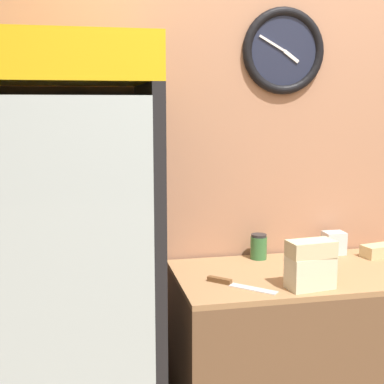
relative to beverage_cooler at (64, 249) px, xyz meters
name	(u,v)px	position (x,y,z in m)	size (l,w,h in m)	color
wall_back	(293,168)	(1.20, 0.36, 0.29)	(5.20, 0.10, 2.70)	#AD7A5B
prep_counter	(317,358)	(1.20, -0.02, -0.62)	(1.40, 0.65, 0.90)	brown
beverage_cooler	(64,249)	(0.00, 0.00, 0.00)	(0.78, 0.72, 1.95)	black
sandwich_stack_bottom	(310,280)	(1.04, -0.24, -0.13)	(0.22, 0.14, 0.07)	beige
sandwich_stack_middle	(311,265)	(1.04, -0.24, -0.06)	(0.22, 0.13, 0.07)	beige
sandwich_stack_top	(311,249)	(1.04, -0.24, 0.01)	(0.21, 0.13, 0.07)	beige
sandwich_flat_left	(380,251)	(1.61, 0.14, -0.14)	(0.21, 0.13, 0.06)	tan
chefs_knife	(232,283)	(0.72, -0.13, -0.16)	(0.27, 0.25, 0.02)	silver
condiment_jar	(259,247)	(0.97, 0.23, -0.11)	(0.09, 0.09, 0.13)	#336B38
napkin_dispenser	(334,243)	(1.39, 0.24, -0.11)	(0.11, 0.09, 0.12)	silver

